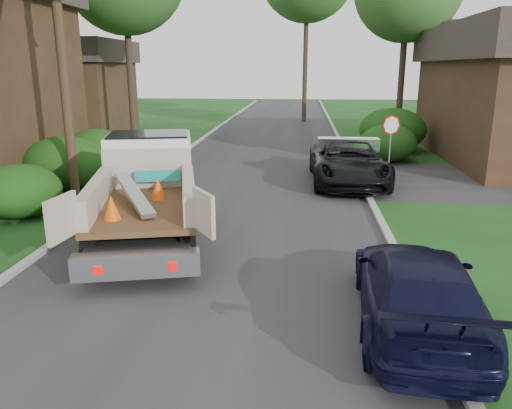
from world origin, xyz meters
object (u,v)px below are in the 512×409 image
object	(u,v)px
stop_sign	(391,134)
flatbed_truck	(148,181)
navy_suv	(417,289)
house_left_far	(67,86)
black_pickup	(348,162)
utility_pole	(60,34)

from	to	relation	value
stop_sign	flatbed_truck	bearing A→B (deg)	-137.19
navy_suv	house_left_far	bearing A→B (deg)	-50.49
house_left_far	black_pickup	xyz separation A→B (m)	(17.10, -13.73, -2.25)
house_left_far	black_pickup	distance (m)	22.04
black_pickup	navy_suv	xyz separation A→B (m)	(0.20, -10.77, -0.12)
flatbed_truck	navy_suv	world-z (taller)	flatbed_truck
black_pickup	navy_suv	distance (m)	10.78
house_left_far	flatbed_truck	size ratio (longest dim) A/B	1.11
stop_sign	utility_pole	bearing A→B (deg)	-159.38
utility_pole	navy_suv	size ratio (longest dim) A/B	2.14
stop_sign	utility_pole	xyz separation A→B (m)	(-10.68, -4.02, 3.40)
house_left_far	black_pickup	size ratio (longest dim) A/B	1.31
house_left_far	navy_suv	world-z (taller)	house_left_far
stop_sign	house_left_far	world-z (taller)	house_left_far
black_pickup	navy_suv	size ratio (longest dim) A/B	1.23
house_left_far	navy_suv	bearing A→B (deg)	-54.77
flatbed_truck	black_pickup	distance (m)	8.38
utility_pole	flatbed_truck	bearing A→B (deg)	-39.81
utility_pole	house_left_far	size ratio (longest dim) A/B	1.32
utility_pole	navy_suv	distance (m)	12.74
utility_pole	black_pickup	distance (m)	10.60
flatbed_truck	navy_suv	distance (m)	7.60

